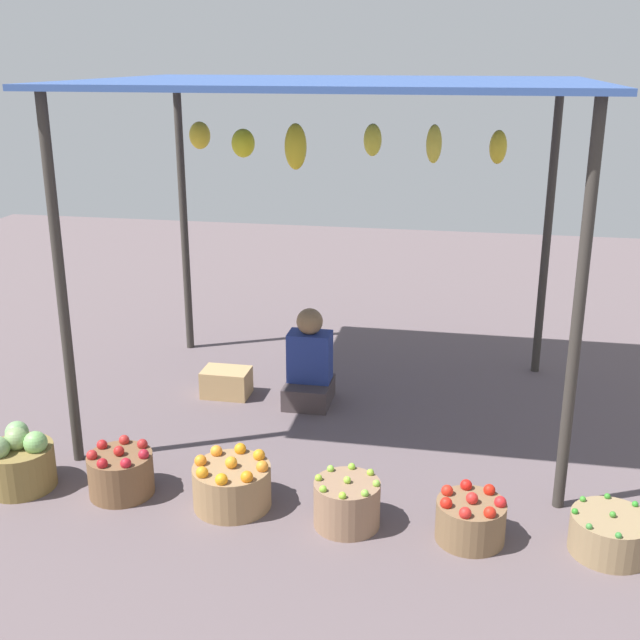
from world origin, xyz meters
The scene contains 10 objects.
ground_plane centered at (0.00, 0.00, 0.00)m, with size 14.00×14.00×0.00m, color #615356.
market_stall_structure centered at (-0.01, 0.01, 2.32)m, with size 3.51×2.58×2.50m.
vendor_person centered at (-0.23, 0.12, 0.30)m, with size 0.36×0.44×0.78m.
basket_cabbages centered at (-1.79, -1.56, 0.18)m, with size 0.44×0.44×0.42m.
basket_red_apples centered at (-1.12, -1.51, 0.14)m, with size 0.41×0.41×0.33m.
basket_oranges centered at (-0.38, -1.51, 0.14)m, with size 0.48×0.48×0.33m.
basket_limes centered at (0.35, -1.59, 0.14)m, with size 0.40×0.40×0.32m.
basket_red_tomatoes centered at (1.07, -1.61, 0.13)m, with size 0.40×0.40×0.30m.
basket_green_chilies centered at (1.84, -1.59, 0.11)m, with size 0.45×0.45×0.26m.
wooden_crate_near_vendor centered at (-0.92, 0.11, 0.11)m, with size 0.38×0.27×0.23m, color tan.
Camera 1 is at (0.97, -5.68, 2.66)m, focal length 44.76 mm.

